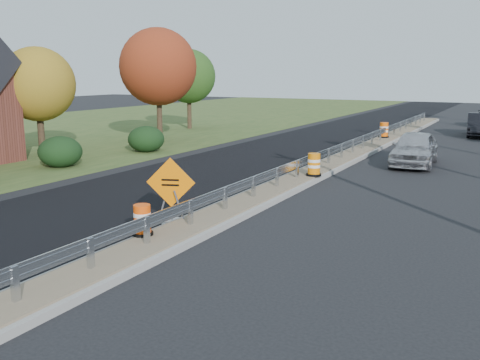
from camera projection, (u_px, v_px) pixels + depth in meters
The scene contains 16 objects.
ground at pixel (277, 192), 20.59m from camera, with size 140.00×140.00×0.00m, color black.
grass_verge_near at pixel (43, 133), 40.38m from camera, with size 30.00×120.00×0.03m, color #384E21.
milled_overlay at pixel (279, 151), 31.27m from camera, with size 7.20×120.00×0.01m, color black.
median at pixel (341, 160), 27.47m from camera, with size 1.60×55.00×0.23m.
guardrail at pixel (348, 145), 28.21m from camera, with size 0.10×46.15×0.72m.
hedge_mid at pixel (60, 152), 25.79m from camera, with size 2.09×2.09×1.52m, color black.
hedge_north at pixel (146, 139), 30.74m from camera, with size 2.09×2.09×1.52m, color black.
tree_near_yellow at pixel (38, 84), 28.53m from camera, with size 3.96×3.96×5.88m.
tree_near_red at pixel (158, 67), 34.31m from camera, with size 4.95×4.95×7.35m.
tree_near_back at pixel (189, 76), 42.74m from camera, with size 4.29×4.29×6.37m.
caution_sign at pixel (171, 208), 16.01m from camera, with size 1.40×0.62×2.05m.
barrel_median_near at pixel (142, 220), 14.26m from camera, with size 0.57×0.57×0.83m.
barrel_median_mid at pixel (314, 165), 22.51m from camera, with size 0.65×0.65×0.95m.
barrel_median_far at pixel (384, 130), 35.77m from camera, with size 0.69×0.69×1.01m.
car_silver at pixel (415, 148), 26.35m from camera, with size 1.99×4.94×1.68m, color #B9B8BD.
car_dark_mid at pixel (480, 125), 38.37m from camera, with size 1.73×4.97×1.64m, color black.
Camera 1 is at (8.29, -18.36, 4.51)m, focal length 40.00 mm.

